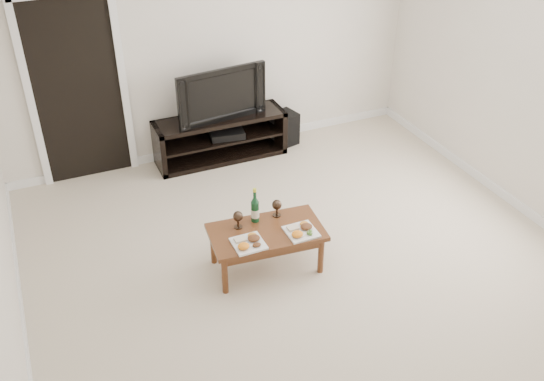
{
  "coord_description": "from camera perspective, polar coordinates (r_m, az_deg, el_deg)",
  "views": [
    {
      "loc": [
        -2.05,
        -3.67,
        3.66
      ],
      "look_at": [
        -0.21,
        0.56,
        0.7
      ],
      "focal_mm": 40.0,
      "sensor_mm": 36.0,
      "label": 1
    }
  ],
  "objects": [
    {
      "name": "media_console",
      "position": [
        7.31,
        -4.87,
        4.97
      ],
      "size": [
        1.57,
        0.45,
        0.55
      ],
      "primitive_type": "cube",
      "color": "black",
      "rests_on": "ground"
    },
    {
      "name": "av_receiver",
      "position": [
        7.3,
        -4.28,
        5.41
      ],
      "size": [
        0.44,
        0.36,
        0.08
      ],
      "primitive_type": "cube",
      "rotation": [
        0.0,
        0.0,
        -0.15
      ],
      "color": "black",
      "rests_on": "media_console"
    },
    {
      "name": "doorway",
      "position": [
        6.94,
        -17.8,
        8.77
      ],
      "size": [
        0.9,
        0.02,
        2.05
      ],
      "primitive_type": "cube",
      "color": "black",
      "rests_on": "ground"
    },
    {
      "name": "television",
      "position": [
        7.06,
        -5.09,
        9.21
      ],
      "size": [
        1.1,
        0.27,
        0.63
      ],
      "primitive_type": "imported",
      "rotation": [
        0.0,
        0.0,
        0.12
      ],
      "color": "black",
      "rests_on": "media_console"
    },
    {
      "name": "goblet_right",
      "position": [
        5.6,
        0.46,
        -1.65
      ],
      "size": [
        0.09,
        0.09,
        0.17
      ],
      "primitive_type": null,
      "color": "#34271C",
      "rests_on": "coffee_table"
    },
    {
      "name": "subwoofer",
      "position": [
        7.66,
        1.19,
        5.89
      ],
      "size": [
        0.33,
        0.33,
        0.42
      ],
      "primitive_type": "cube",
      "rotation": [
        0.0,
        0.0,
        0.23
      ],
      "color": "black",
      "rests_on": "ground"
    },
    {
      "name": "plate_right",
      "position": [
        5.41,
        2.77,
        -3.7
      ],
      "size": [
        0.27,
        0.27,
        0.07
      ],
      "primitive_type": "cube",
      "color": "white",
      "rests_on": "coffee_table"
    },
    {
      "name": "plate_left",
      "position": [
        5.27,
        -2.24,
        -4.81
      ],
      "size": [
        0.27,
        0.27,
        0.07
      ],
      "primitive_type": "cube",
      "color": "white",
      "rests_on": "coffee_table"
    },
    {
      "name": "goblet_left",
      "position": [
        5.45,
        -3.22,
        -2.75
      ],
      "size": [
        0.09,
        0.09,
        0.17
      ],
      "primitive_type": null,
      "color": "#34271C",
      "rests_on": "coffee_table"
    },
    {
      "name": "back_wall",
      "position": [
        7.16,
        -5.68,
        13.26
      ],
      "size": [
        5.0,
        0.04,
        2.6
      ],
      "primitive_type": "cube",
      "color": "silver",
      "rests_on": "ground"
    },
    {
      "name": "floor",
      "position": [
        5.57,
        4.32,
        -8.5
      ],
      "size": [
        5.5,
        5.5,
        0.0
      ],
      "primitive_type": "plane",
      "color": "beige",
      "rests_on": "ground"
    },
    {
      "name": "wine_bottle",
      "position": [
        5.48,
        -1.62,
        -1.37
      ],
      "size": [
        0.07,
        0.07,
        0.35
      ],
      "primitive_type": "cylinder",
      "color": "#103B1E",
      "rests_on": "coffee_table"
    },
    {
      "name": "coffee_table",
      "position": [
        5.58,
        -0.52,
        -5.51
      ],
      "size": [
        1.07,
        0.65,
        0.42
      ],
      "primitive_type": "cube",
      "rotation": [
        0.0,
        0.0,
        -0.1
      ],
      "color": "brown",
      "rests_on": "ground"
    }
  ]
}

